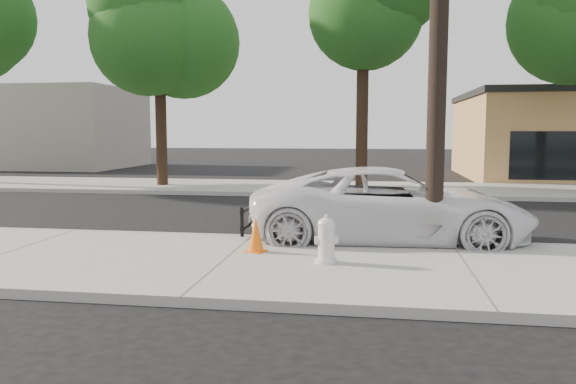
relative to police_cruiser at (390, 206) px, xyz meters
name	(u,v)px	position (x,y,z in m)	size (l,w,h in m)	color
ground	(271,226)	(-2.82, 1.74, -0.79)	(120.00, 120.00, 0.00)	black
near_sidewalk	(225,263)	(-2.82, -2.56, -0.71)	(90.00, 4.40, 0.15)	gray
far_sidewalk	(310,188)	(-2.82, 10.24, -0.71)	(90.00, 5.00, 0.15)	gray
curb_near	(253,239)	(-2.82, -0.36, -0.71)	(90.00, 0.12, 0.16)	#9E9B93
building_far	(23,128)	(-22.82, 21.74, 1.71)	(14.00, 8.00, 5.00)	gray
tree_b	(162,32)	(-8.64, 9.80, 5.36)	(4.34, 4.20, 8.45)	black
tree_c	(370,3)	(-0.61, 9.38, 6.12)	(4.96, 4.80, 9.55)	black
police_cruiser	(390,206)	(0.00, 0.00, 0.00)	(2.62, 5.67, 1.58)	white
fire_hydrant	(326,241)	(-1.10, -2.54, -0.28)	(0.40, 0.36, 0.75)	silver
traffic_cone	(256,235)	(-2.43, -1.89, -0.33)	(0.42, 0.42, 0.63)	#FF660D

